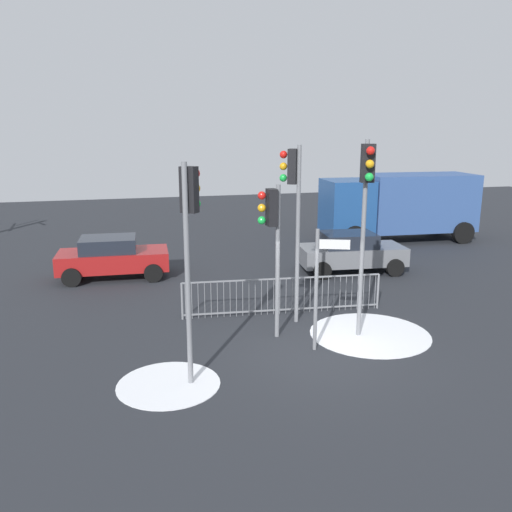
# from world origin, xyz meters

# --- Properties ---
(ground_plane) EXTENTS (60.00, 60.00, 0.00)m
(ground_plane) POSITION_xyz_m (0.00, 0.00, 0.00)
(ground_plane) COLOR #26282D
(traffic_light_mid_right) EXTENTS (0.51, 0.42, 4.78)m
(traffic_light_mid_right) POSITION_xyz_m (0.04, 2.16, 3.50)
(traffic_light_mid_right) COLOR slate
(traffic_light_mid_right) RESTS_ON ground
(traffic_light_rear_left) EXTENTS (0.37, 0.56, 4.94)m
(traffic_light_rear_left) POSITION_xyz_m (1.35, 0.60, 3.61)
(traffic_light_rear_left) COLOR slate
(traffic_light_rear_left) RESTS_ON ground
(traffic_light_foreground_left) EXTENTS (0.44, 0.49, 4.58)m
(traffic_light_foreground_left) POSITION_xyz_m (-3.06, -0.69, 3.36)
(traffic_light_foreground_left) COLOR slate
(traffic_light_foreground_left) RESTS_ON ground
(traffic_light_rear_right) EXTENTS (0.57, 0.33, 3.89)m
(traffic_light_rear_right) POSITION_xyz_m (-0.82, 1.19, 2.85)
(traffic_light_rear_right) COLOR slate
(traffic_light_rear_right) RESTS_ON ground
(direction_sign_post) EXTENTS (0.75, 0.32, 2.96)m
(direction_sign_post) POSITION_xyz_m (0.04, 0.15, 1.66)
(direction_sign_post) COLOR slate
(direction_sign_post) RESTS_ON ground
(pedestrian_guard_railing) EXTENTS (5.76, 0.57, 1.07)m
(pedestrian_guard_railing) POSITION_xyz_m (-0.01, 2.78, 0.55)
(pedestrian_guard_railing) COLOR slate
(pedestrian_guard_railing) RESTS_ON ground
(car_grey_near) EXTENTS (3.95, 2.23, 1.47)m
(car_grey_near) POSITION_xyz_m (3.76, 6.53, 0.77)
(car_grey_near) COLOR slate
(car_grey_near) RESTS_ON ground
(car_red_mid) EXTENTS (3.88, 2.07, 1.47)m
(car_red_mid) POSITION_xyz_m (-4.74, 7.90, 0.77)
(car_red_mid) COLOR maroon
(car_red_mid) RESTS_ON ground
(delivery_truck) EXTENTS (7.18, 3.07, 3.10)m
(delivery_truck) POSITION_xyz_m (8.30, 11.16, 1.74)
(delivery_truck) COLOR #33518C
(delivery_truck) RESTS_ON ground
(snow_patch_kerb) EXTENTS (3.10, 3.10, 0.01)m
(snow_patch_kerb) POSITION_xyz_m (1.71, 0.72, 0.01)
(snow_patch_kerb) COLOR white
(snow_patch_kerb) RESTS_ON ground
(snow_patch_island) EXTENTS (2.16, 2.16, 0.01)m
(snow_patch_island) POSITION_xyz_m (-3.61, -0.77, 0.01)
(snow_patch_island) COLOR white
(snow_patch_island) RESTS_ON ground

